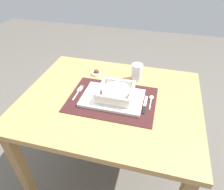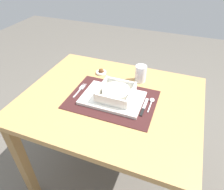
{
  "view_description": "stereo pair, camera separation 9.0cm",
  "coord_description": "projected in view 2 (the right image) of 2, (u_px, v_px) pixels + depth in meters",
  "views": [
    {
      "loc": [
        0.22,
        -0.81,
        1.37
      ],
      "look_at": [
        0.01,
        -0.01,
        0.74
      ],
      "focal_mm": 32.87,
      "sensor_mm": 36.0,
      "label": 1
    },
    {
      "loc": [
        0.31,
        -0.79,
        1.37
      ],
      "look_at": [
        0.01,
        -0.01,
        0.74
      ],
      "focal_mm": 32.87,
      "sensor_mm": 36.0,
      "label": 2
    }
  ],
  "objects": [
    {
      "name": "spoon",
      "position": [
        152.0,
        101.0,
        1.04
      ],
      "size": [
        0.02,
        0.11,
        0.01
      ],
      "rotation": [
        0.0,
        0.0,
        0.02
      ],
      "color": "silver",
      "rests_on": "placemat"
    },
    {
      "name": "bread_knife",
      "position": [
        140.0,
        106.0,
        1.01
      ],
      "size": [
        0.01,
        0.14,
        0.01
      ],
      "rotation": [
        0.0,
        0.0,
        0.08
      ],
      "color": "#59331E",
      "rests_on": "placemat"
    },
    {
      "name": "butter_knife",
      "position": [
        144.0,
        108.0,
        1.0
      ],
      "size": [
        0.01,
        0.14,
        0.01
      ],
      "rotation": [
        0.0,
        0.0,
        0.05
      ],
      "color": "black",
      "rests_on": "placemat"
    },
    {
      "name": "ground_plane",
      "position": [
        111.0,
        173.0,
        1.51
      ],
      "size": [
        6.0,
        6.0,
        0.0
      ],
      "primitive_type": "plane",
      "color": "#59544C"
    },
    {
      "name": "fork",
      "position": [
        81.0,
        89.0,
        1.13
      ],
      "size": [
        0.02,
        0.14,
        0.0
      ],
      "rotation": [
        0.0,
        0.0,
        -0.02
      ],
      "color": "silver",
      "rests_on": "placemat"
    },
    {
      "name": "serving_plate",
      "position": [
        113.0,
        98.0,
        1.05
      ],
      "size": [
        0.31,
        0.21,
        0.02
      ],
      "primitive_type": "cube",
      "color": "white",
      "rests_on": "placemat"
    },
    {
      "name": "condiment_saucer",
      "position": [
        101.0,
        72.0,
        1.26
      ],
      "size": [
        0.06,
        0.06,
        0.03
      ],
      "color": "white",
      "rests_on": "dining_table"
    },
    {
      "name": "porridge_bowl",
      "position": [
        116.0,
        93.0,
        1.04
      ],
      "size": [
        0.17,
        0.17,
        0.05
      ],
      "color": "white",
      "rests_on": "serving_plate"
    },
    {
      "name": "drinking_glass",
      "position": [
        141.0,
        74.0,
        1.18
      ],
      "size": [
        0.06,
        0.06,
        0.1
      ],
      "color": "white",
      "rests_on": "dining_table"
    },
    {
      "name": "placemat",
      "position": [
        112.0,
        99.0,
        1.06
      ],
      "size": [
        0.45,
        0.32,
        0.0
      ],
      "primitive_type": "cube",
      "color": "#381919",
      "rests_on": "dining_table"
    },
    {
      "name": "dining_table",
      "position": [
        111.0,
        112.0,
        1.14
      ],
      "size": [
        0.93,
        0.75,
        0.71
      ],
      "color": "#B2844C",
      "rests_on": "ground"
    }
  ]
}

